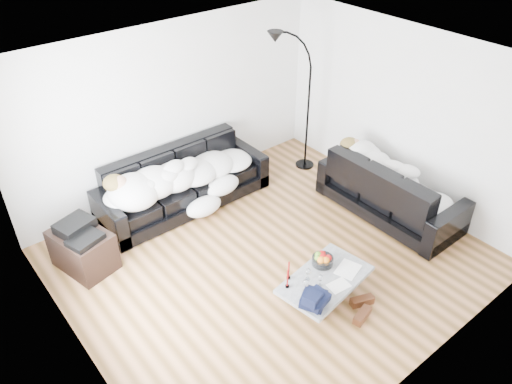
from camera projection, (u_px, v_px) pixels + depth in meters
ground at (270, 258)px, 6.59m from camera, size 5.00×5.00×0.00m
wall_back at (172, 111)px, 7.29m from camera, size 5.00×0.02×2.60m
wall_left at (65, 268)px, 4.56m from camera, size 0.02×4.50×2.60m
wall_right at (404, 116)px, 7.15m from camera, size 0.02×4.50×2.60m
ceiling at (274, 69)px, 5.11m from camera, size 5.00×5.00×0.00m
sofa_back at (183, 180)px, 7.36m from camera, size 2.58×0.89×0.84m
sofa_right at (391, 188)px, 7.19m from camera, size 0.90×2.11×0.85m
sleeper_back at (184, 169)px, 7.21m from camera, size 2.19×0.76×0.44m
sleeper_right at (393, 176)px, 7.07m from camera, size 0.76×1.80×0.44m
teal_cushion at (356, 154)px, 7.41m from camera, size 0.42×0.38×0.20m
coffee_table at (324, 288)px, 5.91m from camera, size 1.20×0.81×0.33m
fruit_bowl at (323, 259)px, 5.98m from camera, size 0.29×0.29×0.16m
wine_glass_a at (308, 274)px, 5.76m from camera, size 0.08×0.08×0.16m
wine_glass_b at (306, 286)px, 5.59m from camera, size 0.08×0.08×0.18m
wine_glass_c at (320, 281)px, 5.68m from camera, size 0.08×0.08×0.16m
candle_left at (288, 279)px, 5.63m from camera, size 0.06×0.06×0.25m
candle_right at (289, 270)px, 5.75m from camera, size 0.06×0.06×0.25m
newspaper_a at (348, 269)px, 5.94m from camera, size 0.37×0.32×0.01m
newspaper_b at (339, 285)px, 5.71m from camera, size 0.27×0.21×0.01m
navy_jacket at (313, 297)px, 5.36m from camera, size 0.43×0.41×0.17m
shoes at (362, 308)px, 5.80m from camera, size 0.49×0.37×0.11m
av_cabinet at (83, 250)px, 6.32m from camera, size 0.69×0.87×0.53m
stereo at (78, 230)px, 6.14m from camera, size 0.52×0.45×0.13m
floor_lamp at (308, 108)px, 7.92m from camera, size 0.83×0.53×2.13m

